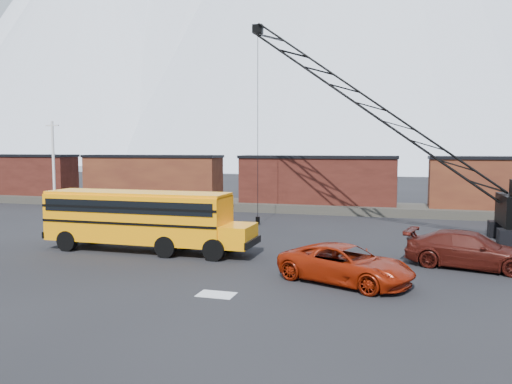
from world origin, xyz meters
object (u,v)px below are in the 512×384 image
Objects in this scene: school_bus at (143,218)px; maroon_suv at (470,250)px; red_pickup at (346,264)px; crawler_crane at (383,114)px.

school_bus reaches higher than maroon_suv.
maroon_suv is at bearing -29.09° from red_pickup.
crawler_crane is (0.90, 12.77, 6.89)m from red_pickup.
red_pickup is at bearing -16.76° from school_bus.
red_pickup is 14.54m from crawler_crane.
maroon_suv is at bearing 3.02° from school_bus.
maroon_suv is at bearing -63.31° from crawler_crane.
school_bus is 16.33m from maroon_suv.
maroon_suv is 0.27× the size of crawler_crane.
school_bus is 2.10× the size of red_pickup.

